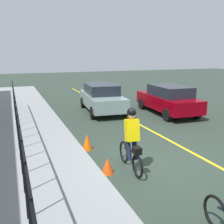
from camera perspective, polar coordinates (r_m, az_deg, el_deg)
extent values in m
plane|color=#2C3A30|center=(7.97, 9.89, -11.39)|extent=(80.00, 80.00, 0.00)
cube|color=yellow|center=(8.87, 18.86, -9.34)|extent=(36.00, 0.12, 0.01)
cube|color=gray|center=(6.94, -15.70, -14.89)|extent=(40.00, 3.20, 0.15)
cylinder|color=black|center=(4.28, -18.04, -20.32)|extent=(0.04, 0.04, 1.60)
cylinder|color=black|center=(5.16, -18.88, -14.33)|extent=(0.04, 0.04, 1.60)
cylinder|color=black|center=(6.08, -19.45, -10.12)|extent=(0.04, 0.04, 1.60)
cylinder|color=black|center=(7.03, -19.85, -7.03)|extent=(0.04, 0.04, 1.60)
cylinder|color=black|center=(7.99, -20.16, -4.68)|extent=(0.04, 0.04, 1.60)
cylinder|color=black|center=(8.96, -20.40, -2.83)|extent=(0.04, 0.04, 1.60)
cylinder|color=black|center=(9.94, -20.59, -1.34)|extent=(0.04, 0.04, 1.60)
cylinder|color=black|center=(10.93, -20.74, -0.13)|extent=(0.04, 0.04, 1.60)
cylinder|color=black|center=(11.91, -20.87, 0.89)|extent=(0.04, 0.04, 1.60)
cylinder|color=black|center=(12.91, -20.98, 1.75)|extent=(0.04, 0.04, 1.60)
cylinder|color=black|center=(13.90, -21.08, 2.49)|extent=(0.04, 0.04, 1.60)
cylinder|color=black|center=(14.90, -21.16, 3.13)|extent=(0.04, 0.04, 1.60)
cylinder|color=black|center=(15.90, -21.23, 3.68)|extent=(0.04, 0.04, 1.60)
cube|color=black|center=(7.31, -20.46, -0.19)|extent=(17.17, 0.04, 0.04)
torus|color=black|center=(7.88, 2.66, -8.90)|extent=(0.66, 0.11, 0.66)
torus|color=black|center=(6.98, 5.71, -11.91)|extent=(0.66, 0.11, 0.66)
cube|color=black|center=(7.33, 4.12, -8.52)|extent=(0.93, 0.11, 0.24)
cylinder|color=black|center=(7.15, 4.59, -7.82)|extent=(0.03, 0.03, 0.35)
cube|color=yellow|center=(7.04, 4.50, -4.06)|extent=(0.37, 0.38, 0.63)
sphere|color=tan|center=(6.97, 4.41, -0.65)|extent=(0.22, 0.22, 0.22)
sphere|color=black|center=(6.96, 4.42, -0.08)|extent=(0.26, 0.26, 0.26)
cylinder|color=#191E38|center=(7.16, 3.74, -8.20)|extent=(0.34, 0.14, 0.65)
cylinder|color=#191E38|center=(7.23, 5.23, -8.01)|extent=(0.34, 0.14, 0.65)
cube|color=black|center=(6.86, 5.62, -8.56)|extent=(0.25, 0.22, 0.18)
torus|color=black|center=(5.52, 22.10, -20.10)|extent=(0.66, 0.11, 0.66)
cube|color=maroon|center=(14.43, 12.32, 2.28)|extent=(4.51, 2.10, 0.70)
cube|color=#1E232D|center=(14.16, 12.85, 4.64)|extent=(2.57, 1.75, 0.56)
cylinder|color=black|center=(15.41, 6.74, 1.83)|extent=(0.65, 0.26, 0.64)
cylinder|color=black|center=(16.19, 12.23, 2.15)|extent=(0.65, 0.26, 0.64)
cylinder|color=black|center=(12.82, 12.29, -0.64)|extent=(0.65, 0.26, 0.64)
cylinder|color=black|center=(13.74, 18.44, -0.11)|extent=(0.65, 0.26, 0.64)
cube|color=gray|center=(14.52, -2.24, 2.63)|extent=(4.56, 2.24, 0.70)
cube|color=#1E232D|center=(14.62, -2.45, 5.20)|extent=(2.61, 1.82, 0.56)
cylinder|color=black|center=(13.42, 2.83, 0.25)|extent=(0.66, 0.28, 0.64)
cylinder|color=black|center=(12.98, -4.29, -0.21)|extent=(0.66, 0.28, 0.64)
cylinder|color=black|center=(16.22, -0.57, 2.47)|extent=(0.66, 0.28, 0.64)
cylinder|color=black|center=(15.86, -6.51, 2.15)|extent=(0.66, 0.28, 0.64)
cone|color=#EA4D13|center=(7.20, -0.99, -11.88)|extent=(0.36, 0.36, 0.47)
cone|color=#F15D0C|center=(8.91, -5.60, -6.68)|extent=(0.36, 0.36, 0.56)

